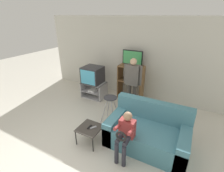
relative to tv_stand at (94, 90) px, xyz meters
The scene contains 13 objects.
ground_plane 2.72m from the tv_stand, 68.86° to the right, with size 18.00×18.00×0.00m, color beige.
wall_back 1.64m from the tv_stand, 39.33° to the left, with size 6.40×0.06×2.60m.
tv_stand is the anchor object (origin of this frame).
television_main 0.54m from the tv_stand, behind, with size 0.62×0.58×0.54m.
media_shelf 1.28m from the tv_stand, 24.62° to the left, with size 0.81×0.43×1.13m.
television_flat 1.67m from the tv_stand, 25.11° to the left, with size 0.65×0.20×0.49m.
folding_stool 1.54m from the tv_stand, 39.95° to the right, with size 0.42×0.38×0.71m.
snack_table 2.19m from the tv_stand, 58.78° to the right, with size 0.49×0.49×0.38m.
remote_control_black 2.17m from the tv_stand, 58.86° to the right, with size 0.04×0.14×0.02m, color black.
remote_control_white 2.20m from the tv_stand, 56.74° to the right, with size 0.04×0.14×0.02m, color gray.
couch 2.63m from the tv_stand, 30.56° to the right, with size 1.66×0.96×0.90m.
person_standing_adult 1.56m from the tv_stand, ahead, with size 0.53×0.20×1.55m.
person_seated_child 2.76m from the tv_stand, 43.79° to the right, with size 0.33×0.43×0.99m.
Camera 1 is at (1.91, -1.63, 2.62)m, focal length 26.00 mm.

